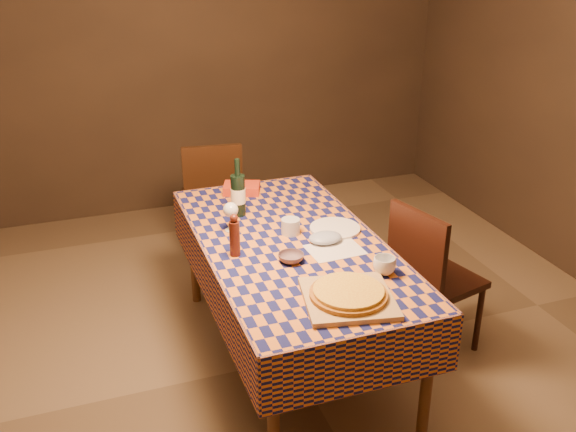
{
  "coord_description": "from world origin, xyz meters",
  "views": [
    {
      "loc": [
        -1.05,
        -2.9,
        2.31
      ],
      "look_at": [
        0.0,
        0.05,
        0.9
      ],
      "focal_mm": 40.0,
      "sensor_mm": 36.0,
      "label": 1
    }
  ],
  "objects_px": {
    "bowl": "(291,258)",
    "chair_far": "(212,194)",
    "wine_bottle": "(238,194)",
    "white_plate": "(335,228)",
    "dining_table": "(291,254)",
    "cutting_board": "(348,298)",
    "chair_right": "(429,273)",
    "pizza": "(348,293)"
  },
  "relations": [
    {
      "from": "cutting_board",
      "to": "chair_right",
      "type": "xyz_separation_m",
      "value": [
        0.73,
        0.48,
        -0.26
      ]
    },
    {
      "from": "white_plate",
      "to": "chair_far",
      "type": "xyz_separation_m",
      "value": [
        -0.39,
        1.34,
        -0.26
      ]
    },
    {
      "from": "dining_table",
      "to": "chair_right",
      "type": "xyz_separation_m",
      "value": [
        0.77,
        -0.17,
        -0.17
      ]
    },
    {
      "from": "bowl",
      "to": "white_plate",
      "type": "xyz_separation_m",
      "value": [
        0.36,
        0.27,
        -0.01
      ]
    },
    {
      "from": "chair_far",
      "to": "chair_right",
      "type": "distance_m",
      "value": 1.8
    },
    {
      "from": "cutting_board",
      "to": "wine_bottle",
      "type": "bearing_deg",
      "value": 100.91
    },
    {
      "from": "bowl",
      "to": "chair_right",
      "type": "xyz_separation_m",
      "value": [
        0.84,
        0.04,
        -0.27
      ]
    },
    {
      "from": "white_plate",
      "to": "chair_far",
      "type": "bearing_deg",
      "value": 106.37
    },
    {
      "from": "pizza",
      "to": "chair_right",
      "type": "xyz_separation_m",
      "value": [
        0.73,
        0.48,
        -0.29
      ]
    },
    {
      "from": "cutting_board",
      "to": "chair_far",
      "type": "distance_m",
      "value": 2.07
    },
    {
      "from": "bowl",
      "to": "chair_far",
      "type": "xyz_separation_m",
      "value": [
        -0.04,
        1.6,
        -0.27
      ]
    },
    {
      "from": "dining_table",
      "to": "cutting_board",
      "type": "relative_size",
      "value": 4.64
    },
    {
      "from": "chair_far",
      "to": "wine_bottle",
      "type": "bearing_deg",
      "value": -93.39
    },
    {
      "from": "pizza",
      "to": "dining_table",
      "type": "bearing_deg",
      "value": 93.56
    },
    {
      "from": "white_plate",
      "to": "chair_far",
      "type": "relative_size",
      "value": 0.3
    },
    {
      "from": "white_plate",
      "to": "bowl",
      "type": "bearing_deg",
      "value": -143.29
    },
    {
      "from": "chair_right",
      "to": "chair_far",
      "type": "bearing_deg",
      "value": 119.38
    },
    {
      "from": "wine_bottle",
      "to": "white_plate",
      "type": "distance_m",
      "value": 0.6
    },
    {
      "from": "dining_table",
      "to": "chair_right",
      "type": "height_order",
      "value": "chair_right"
    },
    {
      "from": "cutting_board",
      "to": "wine_bottle",
      "type": "xyz_separation_m",
      "value": [
        -0.21,
        1.09,
        0.12
      ]
    },
    {
      "from": "cutting_board",
      "to": "bowl",
      "type": "relative_size",
      "value": 3.03
    },
    {
      "from": "white_plate",
      "to": "cutting_board",
      "type": "bearing_deg",
      "value": -108.84
    },
    {
      "from": "pizza",
      "to": "chair_far",
      "type": "xyz_separation_m",
      "value": [
        -0.15,
        2.04,
        -0.29
      ]
    },
    {
      "from": "cutting_board",
      "to": "white_plate",
      "type": "distance_m",
      "value": 0.75
    },
    {
      "from": "pizza",
      "to": "white_plate",
      "type": "height_order",
      "value": "pizza"
    },
    {
      "from": "dining_table",
      "to": "bowl",
      "type": "distance_m",
      "value": 0.24
    },
    {
      "from": "cutting_board",
      "to": "wine_bottle",
      "type": "distance_m",
      "value": 1.11
    },
    {
      "from": "cutting_board",
      "to": "chair_right",
      "type": "height_order",
      "value": "chair_right"
    },
    {
      "from": "wine_bottle",
      "to": "white_plate",
      "type": "xyz_separation_m",
      "value": [
        0.45,
        -0.38,
        -0.12
      ]
    },
    {
      "from": "dining_table",
      "to": "chair_right",
      "type": "distance_m",
      "value": 0.81
    },
    {
      "from": "wine_bottle",
      "to": "white_plate",
      "type": "relative_size",
      "value": 1.22
    },
    {
      "from": "dining_table",
      "to": "white_plate",
      "type": "distance_m",
      "value": 0.3
    },
    {
      "from": "pizza",
      "to": "white_plate",
      "type": "relative_size",
      "value": 1.6
    },
    {
      "from": "pizza",
      "to": "bowl",
      "type": "relative_size",
      "value": 3.43
    },
    {
      "from": "cutting_board",
      "to": "white_plate",
      "type": "height_order",
      "value": "cutting_board"
    },
    {
      "from": "bowl",
      "to": "white_plate",
      "type": "distance_m",
      "value": 0.44
    },
    {
      "from": "white_plate",
      "to": "chair_far",
      "type": "height_order",
      "value": "chair_far"
    },
    {
      "from": "bowl",
      "to": "cutting_board",
      "type": "bearing_deg",
      "value": -75.24
    },
    {
      "from": "wine_bottle",
      "to": "chair_right",
      "type": "height_order",
      "value": "wine_bottle"
    },
    {
      "from": "cutting_board",
      "to": "pizza",
      "type": "relative_size",
      "value": 0.88
    },
    {
      "from": "white_plate",
      "to": "chair_right",
      "type": "bearing_deg",
      "value": -24.87
    },
    {
      "from": "pizza",
      "to": "bowl",
      "type": "height_order",
      "value": "pizza"
    }
  ]
}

